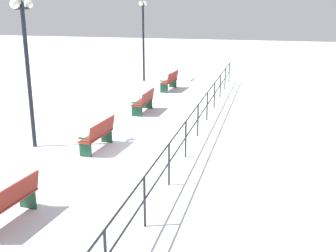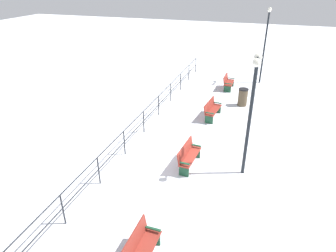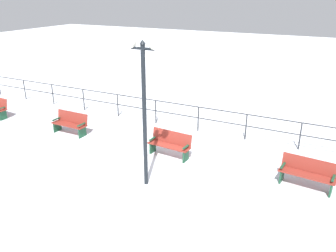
# 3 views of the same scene
# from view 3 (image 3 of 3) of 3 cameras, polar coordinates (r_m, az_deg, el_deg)

# --- Properties ---
(ground_plane) EXTENTS (80.00, 80.00, 0.00)m
(ground_plane) POSITION_cam_3_polar(r_m,az_deg,el_deg) (12.56, 0.00, -5.19)
(ground_plane) COLOR white
(ground_plane) RESTS_ON ground
(bench_second) EXTENTS (0.56, 1.58, 0.90)m
(bench_second) POSITION_cam_3_polar(r_m,az_deg,el_deg) (15.03, -15.82, 0.49)
(bench_second) COLOR maroon
(bench_second) RESTS_ON ground
(bench_third) EXTENTS (0.60, 1.63, 0.92)m
(bench_third) POSITION_cam_3_polar(r_m,az_deg,el_deg) (12.47, 0.32, -2.94)
(bench_third) COLOR maroon
(bench_third) RESTS_ON ground
(bench_fourth) EXTENTS (0.68, 1.69, 0.90)m
(bench_fourth) POSITION_cam_3_polar(r_m,az_deg,el_deg) (11.39, 22.06, -7.20)
(bench_fourth) COLOR maroon
(bench_fourth) RESTS_ON ground
(lamppost_middle) EXTENTS (0.27, 0.98, 4.44)m
(lamppost_middle) POSITION_cam_3_polar(r_m,az_deg,el_deg) (9.78, -4.02, 6.10)
(lamppost_middle) COLOR black
(lamppost_middle) RESTS_ON ground
(waterfront_railing) EXTENTS (0.05, 24.78, 1.10)m
(waterfront_railing) POSITION_cam_3_polar(r_m,az_deg,el_deg) (14.67, 5.04, 1.90)
(waterfront_railing) COLOR #26282D
(waterfront_railing) RESTS_ON ground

